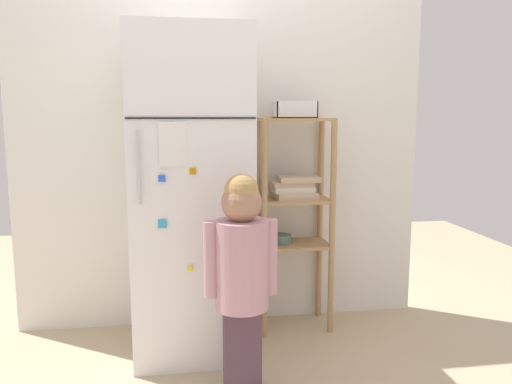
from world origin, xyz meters
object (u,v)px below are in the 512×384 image
pantry_shelf_unit (293,203)px  fruit_bin (295,112)px  child_standing (241,264)px  refrigerator (191,194)px

pantry_shelf_unit → fruit_bin: bearing=67.5°
child_standing → fruit_bin: 1.10m
refrigerator → pantry_shelf_unit: 0.64m
fruit_bin → child_standing: bearing=-119.3°
pantry_shelf_unit → fruit_bin: (0.01, 0.02, 0.54)m
refrigerator → child_standing: bearing=-69.9°
fruit_bin → refrigerator: bearing=-162.7°
refrigerator → pantry_shelf_unit: size_ratio=1.36×
child_standing → pantry_shelf_unit: size_ratio=0.81×
pantry_shelf_unit → fruit_bin: 0.54m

